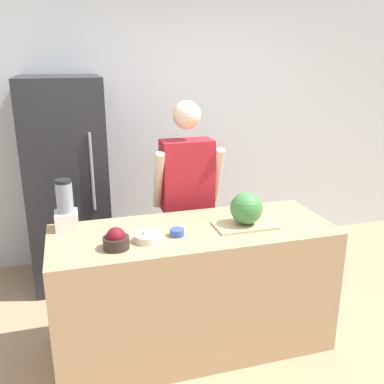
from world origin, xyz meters
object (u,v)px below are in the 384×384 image
at_px(bowl_cream, 148,237).
at_px(blender, 66,209).
at_px(refrigerator, 68,183).
at_px(watermelon, 246,208).
at_px(bowl_small_blue, 177,232).
at_px(person, 187,203).
at_px(bowl_cherries, 116,240).

distance_m(bowl_cream, blender, 0.61).
bearing_deg(bowl_cream, refrigerator, 108.74).
height_order(refrigerator, blender, refrigerator).
distance_m(refrigerator, watermelon, 1.75).
bearing_deg(refrigerator, blender, -90.87).
bearing_deg(refrigerator, bowl_small_blue, -63.87).
height_order(person, blender, person).
relative_size(watermelon, bowl_cream, 1.27).
xyz_separation_m(refrigerator, blender, (-0.02, -1.03, 0.12)).
bearing_deg(refrigerator, person, -35.20).
distance_m(watermelon, blender, 1.21).
relative_size(person, blender, 4.91).
bearing_deg(bowl_cherries, refrigerator, 100.46).
height_order(bowl_cream, bowl_small_blue, bowl_cream).
distance_m(bowl_cherries, bowl_cream, 0.21).
bearing_deg(blender, bowl_cream, -35.67).
relative_size(refrigerator, person, 1.10).
xyz_separation_m(watermelon, bowl_cherries, (-0.89, -0.12, -0.07)).
relative_size(refrigerator, watermelon, 8.39).
bearing_deg(bowl_small_blue, watermelon, 4.45).
height_order(bowl_cherries, bowl_small_blue, bowl_cherries).
relative_size(person, bowl_cream, 9.72).
relative_size(bowl_cherries, bowl_small_blue, 1.69).
distance_m(refrigerator, bowl_cream, 1.46).
bearing_deg(watermelon, person, 109.46).
bearing_deg(blender, watermelon, -13.41).
relative_size(person, watermelon, 7.66).
xyz_separation_m(bowl_cream, blender, (-0.48, 0.35, 0.12)).
relative_size(refrigerator, bowl_cherries, 11.65).
height_order(refrigerator, watermelon, refrigerator).
xyz_separation_m(bowl_cream, bowl_small_blue, (0.19, 0.03, -0.01)).
bearing_deg(refrigerator, bowl_cherries, -79.54).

